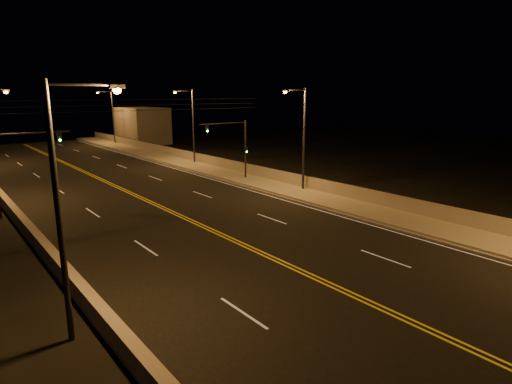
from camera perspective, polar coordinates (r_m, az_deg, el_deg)
road at (r=26.69m, az=-6.06°, el=-5.05°), size 18.00×120.00×0.02m
sidewalk at (r=33.38m, az=9.83°, el=-1.23°), size 3.60×120.00×0.30m
curb at (r=32.08m, az=7.58°, el=-1.87°), size 0.14×120.00×0.15m
parapet_wall at (r=34.45m, az=11.72°, el=0.24°), size 0.30×120.00×1.00m
jersey_barrier at (r=23.35m, az=-25.59°, el=-7.87°), size 0.45×120.00×0.88m
distant_building_right at (r=75.81m, az=-14.93°, el=8.58°), size 6.00×10.00×5.93m
parapet_rail at (r=34.34m, az=11.76°, el=1.11°), size 0.06×120.00×0.06m
lane_markings at (r=26.62m, az=-5.98°, el=-5.06°), size 17.32×116.00×0.00m
streetlight_1 at (r=35.83m, az=6.11°, el=7.80°), size 2.55×0.28×8.69m
streetlight_2 at (r=50.59m, az=-8.66°, el=9.23°), size 2.55×0.28×8.69m
streetlight_3 at (r=74.30m, az=-18.75°, el=9.86°), size 2.55×0.28×8.69m
streetlight_4 at (r=15.05m, az=-23.98°, el=-0.43°), size 2.55×0.28×8.69m
traffic_signal_right at (r=40.45m, az=-2.61°, el=6.53°), size 5.11×0.31×5.80m
traffic_signal_left at (r=33.38m, az=-29.85°, el=3.44°), size 5.11×0.31×5.80m
overhead_wires at (r=33.85m, az=-15.12°, el=11.13°), size 22.00×0.03×0.83m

